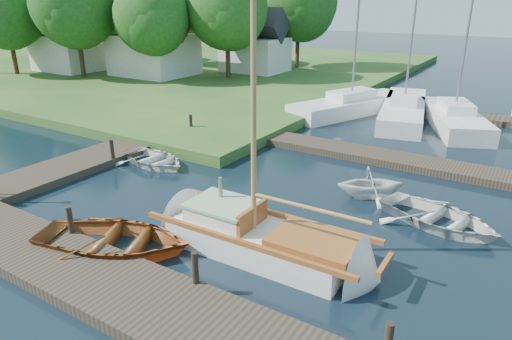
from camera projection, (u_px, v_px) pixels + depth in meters
The scene contains 27 objects.
ground at pixel (256, 203), 15.45m from camera, with size 160.00×160.00×0.00m, color black.
near_dock at pixel (119, 289), 10.66m from camera, with size 18.00×2.20×0.30m, color #2D241D.
left_dock at pixel (132, 145), 20.97m from camera, with size 2.20×18.00×0.30m, color #2D241D.
far_dock at pixel (376, 156), 19.54m from camera, with size 14.00×1.60×0.30m, color #2D241D.
shore at pixel (140, 62), 46.73m from camera, with size 50.00×40.00×0.50m, color #25501D.
mooring_post_1 at pixel (70, 220), 12.75m from camera, with size 0.16×0.16×0.80m, color black.
mooring_post_2 at pixel (195, 268), 10.50m from camera, with size 0.16×0.16×0.80m, color black.
mooring_post_4 at pixel (112, 149), 18.70m from camera, with size 0.16×0.16×0.80m, color black.
mooring_post_5 at pixel (191, 122), 22.65m from camera, with size 0.16×0.16×0.80m, color black.
sailboat at pixel (265, 242), 12.30m from camera, with size 7.17×2.08×9.83m.
dinghy at pixel (113, 236), 12.40m from camera, with size 3.08×4.31×0.89m, color brown.
tender_a at pixel (154, 157), 18.86m from camera, with size 2.36×3.31×0.69m, color silver.
tender_c at pixel (439, 214), 13.82m from camera, with size 2.61×3.65×0.76m, color silver.
tender_d at pixel (371, 181), 15.70m from camera, with size 2.00×2.32×1.22m, color silver.
marina_boat_0 at pixel (351, 104), 27.11m from camera, with size 5.18×8.60×10.04m.
marina_boat_1 at pixel (404, 108), 26.17m from camera, with size 4.13×9.50×9.68m.
marina_boat_2 at pixel (454, 117), 24.20m from camera, with size 4.95×7.55×10.95m.
house_a at pixel (153, 44), 37.03m from camera, with size 6.30×5.00×6.29m.
house_b at pixel (70, 43), 39.51m from camera, with size 5.77×4.50×5.79m.
house_c at pixel (255, 46), 38.91m from camera, with size 5.25×4.00×5.28m.
tree_0 at pixel (6, 10), 36.41m from camera, with size 6.12×6.07×8.28m.
tree_1 at pixel (75, 3), 34.79m from camera, with size 6.70×6.70×9.20m.
tree_2 at pixel (152, 16), 33.67m from camera, with size 5.83×5.75×7.82m.
tree_3 at pixel (227, 7), 34.64m from camera, with size 6.41×6.38×8.74m.
tree_5 at pixel (106, 9), 44.35m from camera, with size 6.00×5.94×8.10m.
tree_6 at pixel (30, 7), 44.10m from camera, with size 6.24×6.20×8.46m.
tree_7 at pixel (299, 1), 39.82m from camera, with size 6.83×6.83×9.38m.
Camera 1 is at (7.50, -11.87, 6.54)m, focal length 32.00 mm.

